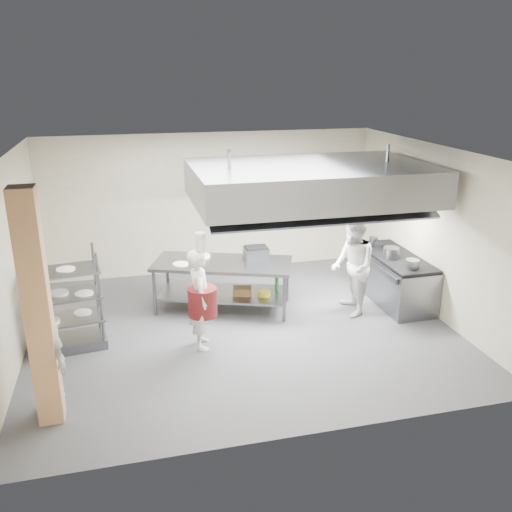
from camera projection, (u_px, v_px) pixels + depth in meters
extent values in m
plane|color=#38383A|center=(242.00, 328.00, 9.32)|extent=(7.00, 7.00, 0.00)
plane|color=silver|center=(241.00, 153.00, 8.34)|extent=(7.00, 7.00, 0.00)
plane|color=#B3A88E|center=(211.00, 204.00, 11.58)|extent=(7.00, 0.00, 7.00)
plane|color=#B3A88E|center=(11.00, 263.00, 8.03)|extent=(0.00, 6.00, 6.00)
plane|color=#B3A88E|center=(433.00, 231.00, 9.63)|extent=(0.00, 6.00, 6.00)
cube|color=tan|center=(38.00, 311.00, 6.42)|extent=(0.30, 0.30, 3.00)
cube|color=gray|center=(310.00, 182.00, 9.20)|extent=(4.00, 2.50, 0.60)
cube|color=white|center=(259.00, 204.00, 9.10)|extent=(1.60, 0.12, 0.04)
cube|color=white|center=(358.00, 198.00, 9.51)|extent=(1.60, 0.12, 0.04)
cube|color=gray|center=(293.00, 201.00, 11.84)|extent=(1.50, 0.28, 0.04)
cube|color=gray|center=(222.00, 264.00, 9.82)|extent=(2.69, 1.84, 0.06)
cube|color=slate|center=(223.00, 293.00, 10.01)|extent=(2.47, 1.67, 0.04)
cube|color=slate|center=(393.00, 279.00, 10.34)|extent=(0.80, 2.00, 0.84)
cube|color=black|center=(395.00, 257.00, 10.20)|extent=(0.78, 1.96, 0.06)
imported|color=white|center=(200.00, 299.00, 8.46)|extent=(0.44, 0.63, 1.64)
imported|color=silver|center=(352.00, 266.00, 9.61)|extent=(0.79, 0.96, 1.81)
imported|color=white|center=(47.00, 355.00, 6.81)|extent=(0.79, 1.02, 1.62)
cube|color=slate|center=(256.00, 253.00, 9.95)|extent=(0.44, 0.34, 0.21)
cube|color=olive|center=(242.00, 291.00, 9.86)|extent=(0.38, 0.31, 0.15)
cylinder|color=gray|center=(391.00, 253.00, 10.03)|extent=(0.29, 0.29, 0.20)
cylinder|color=white|center=(68.00, 317.00, 8.53)|extent=(0.28, 0.28, 0.05)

